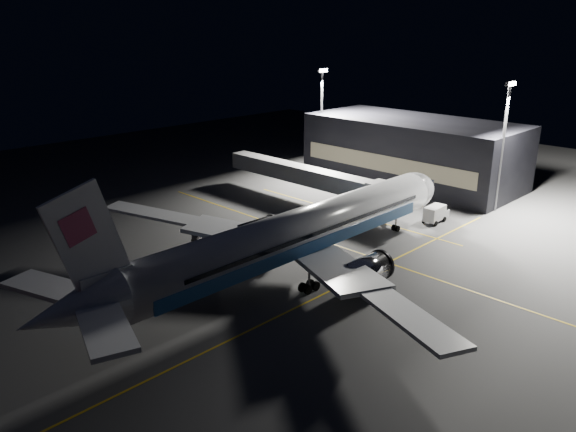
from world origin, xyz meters
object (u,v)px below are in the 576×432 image
(jet_bridge, at_px, (312,177))
(floodlight_mast_north, at_px, (322,111))
(airliner, at_px, (294,235))
(baggage_tug, at_px, (202,237))
(safety_cone_b, at_px, (251,237))
(safety_cone_c, at_px, (287,241))
(floodlight_mast_south, at_px, (504,135))
(service_truck, at_px, (436,213))
(safety_cone_a, at_px, (239,254))

(jet_bridge, bearing_deg, floodlight_mast_north, 37.74)
(airliner, distance_m, floodlight_mast_north, 52.56)
(baggage_tug, bearing_deg, safety_cone_b, -29.08)
(safety_cone_b, bearing_deg, jet_bridge, 16.02)
(baggage_tug, distance_m, safety_cone_c, 11.93)
(floodlight_mast_north, height_order, baggage_tug, floodlight_mast_north)
(floodlight_mast_south, distance_m, service_truck, 16.54)
(service_truck, bearing_deg, floodlight_mast_north, 67.98)
(safety_cone_a, bearing_deg, airliner, -83.96)
(jet_bridge, distance_m, baggage_tug, 24.71)
(service_truck, height_order, safety_cone_a, service_truck)
(jet_bridge, distance_m, floodlight_mast_north, 24.06)
(floodlight_mast_north, height_order, safety_cone_a, floodlight_mast_north)
(floodlight_mast_south, bearing_deg, baggage_tug, 151.91)
(service_truck, distance_m, safety_cone_b, 28.98)
(baggage_tug, xyz_separation_m, safety_cone_a, (0.35, -7.63, -0.43))
(jet_bridge, distance_m, safety_cone_b, 19.87)
(safety_cone_b, distance_m, safety_cone_c, 5.33)
(airliner, xyz_separation_m, jet_bridge, (23.08, 18.06, -0.58))
(jet_bridge, relative_size, floodlight_mast_south, 1.66)
(jet_bridge, bearing_deg, baggage_tug, -176.58)
(floodlight_mast_north, relative_size, baggage_tug, 8.38)
(safety_cone_a, bearing_deg, jet_bridge, 20.72)
(jet_bridge, height_order, safety_cone_b, jet_bridge)
(floodlight_mast_south, distance_m, safety_cone_c, 38.81)
(floodlight_mast_north, distance_m, service_truck, 37.56)
(service_truck, xyz_separation_m, safety_cone_b, (-24.97, 14.67, -1.09))
(safety_cone_a, bearing_deg, floodlight_mast_north, 28.71)
(safety_cone_b, height_order, safety_cone_c, safety_cone_b)
(floodlight_mast_north, xyz_separation_m, safety_cone_a, (-42.03, -23.02, -12.03))
(baggage_tug, bearing_deg, jet_bridge, 8.63)
(floodlight_mast_south, bearing_deg, safety_cone_a, 160.38)
(airliner, relative_size, safety_cone_b, 105.74)
(airliner, height_order, safety_cone_b, airliner)
(baggage_tug, bearing_deg, airliner, -80.32)
(baggage_tug, relative_size, safety_cone_c, 4.50)
(floodlight_mast_north, relative_size, safety_cone_c, 37.68)
(jet_bridge, height_order, safety_cone_a, jet_bridge)
(jet_bridge, height_order, safety_cone_c, jet_bridge)
(floodlight_mast_south, bearing_deg, safety_cone_b, 152.95)
(airliner, bearing_deg, safety_cone_b, 70.79)
(service_truck, height_order, safety_cone_c, service_truck)
(floodlight_mast_south, height_order, safety_cone_b, floodlight_mast_south)
(safety_cone_a, height_order, safety_cone_c, safety_cone_a)
(baggage_tug, bearing_deg, safety_cone_c, -40.84)
(jet_bridge, distance_m, safety_cone_a, 26.03)
(floodlight_mast_north, relative_size, safety_cone_a, 30.18)
(baggage_tug, relative_size, safety_cone_b, 4.25)
(service_truck, relative_size, safety_cone_c, 9.42)
(jet_bridge, relative_size, baggage_tug, 13.93)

